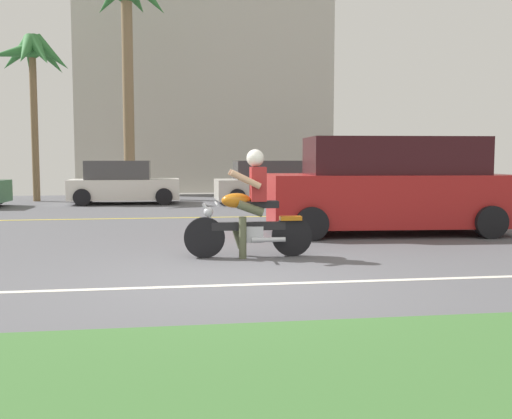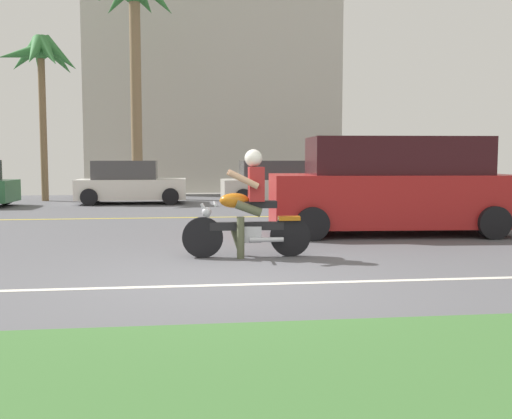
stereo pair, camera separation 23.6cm
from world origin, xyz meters
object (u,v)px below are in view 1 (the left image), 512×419
Objects in this scene: parked_car_3 at (420,181)px; suv_nearby at (390,187)px; parked_car_1 at (123,183)px; palm_tree_1 at (127,15)px; palm_tree_0 at (32,60)px; motorcyclist at (250,212)px; parked_car_2 at (277,183)px.

suv_nearby is at bearing -117.05° from parked_car_3.
parked_car_1 is 0.43× the size of palm_tree_1.
palm_tree_0 is at bearing 131.34° from suv_nearby.
palm_tree_0 is at bearing 114.65° from motorcyclist.
parked_car_1 and parked_car_2 have the same top height.
palm_tree_0 is (-8.35, 2.33, 4.30)m from parked_car_2.
parked_car_1 is 0.84× the size of parked_car_2.
suv_nearby is 0.61× the size of palm_tree_1.
palm_tree_0 reaches higher than suv_nearby.
suv_nearby is 10.79m from parked_car_1.
parked_car_3 is at bearing 2.47° from parked_car_1.
suv_nearby is at bearing 37.67° from motorcyclist.
parked_car_1 is 0.61× the size of palm_tree_0.
motorcyclist is at bearing -65.35° from palm_tree_0.
palm_tree_1 reaches higher than suv_nearby.
motorcyclist is 0.24× the size of palm_tree_1.
parked_car_1 is 5.56m from palm_tree_0.
parked_car_1 is 10.87m from parked_car_3.
suv_nearby is 1.19× the size of parked_car_2.
palm_tree_1 is at bearing 87.77° from parked_car_1.
motorcyclist is 0.39× the size of suv_nearby.
parked_car_3 is (4.79, 9.39, -0.28)m from suv_nearby.
parked_car_2 is 0.97× the size of parked_car_3.
suv_nearby is at bearing -55.79° from parked_car_1.
palm_tree_1 reaches higher than parked_car_3.
palm_tree_1 is at bearing 101.04° from motorcyclist.
parked_car_3 is 0.75× the size of palm_tree_0.
parked_car_2 is at bearing 77.43° from motorcyclist.
motorcyclist is 14.93m from palm_tree_0.
parked_car_2 is 9.67m from palm_tree_0.
parked_car_2 is at bearing -32.15° from palm_tree_1.
parked_car_2 is 8.62m from palm_tree_1.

